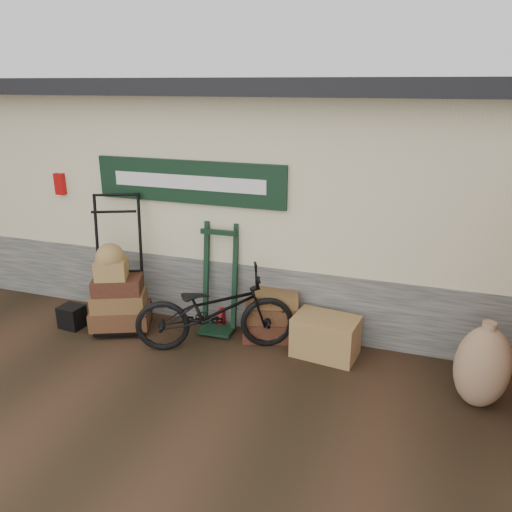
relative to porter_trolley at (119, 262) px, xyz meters
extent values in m
plane|color=black|center=(1.17, -0.55, -0.91)|extent=(80.00, 80.00, 0.00)
cube|color=#4C4C47|center=(1.17, 2.20, -0.46)|extent=(14.00, 3.54, 0.90)
cube|color=beige|center=(1.17, 2.20, 1.04)|extent=(14.00, 3.50, 2.10)
cube|color=black|center=(1.17, 2.05, 2.19)|extent=(14.40, 4.10, 0.20)
cube|color=black|center=(0.87, 0.42, 1.04)|extent=(2.60, 0.06, 0.55)
cube|color=white|center=(0.87, 0.38, 1.04)|extent=(2.10, 0.01, 0.18)
cube|color=#AE0C0C|center=(-1.13, 0.42, 0.89)|extent=(0.14, 0.10, 0.30)
cube|color=olive|center=(2.79, 0.08, -0.66)|extent=(0.82, 0.59, 0.49)
cube|color=black|center=(-0.61, -0.31, -0.75)|extent=(0.33, 0.29, 0.30)
imported|color=black|center=(1.45, -0.19, -0.34)|extent=(1.40, 2.06, 1.13)
ellipsoid|color=#886749|center=(4.47, -0.42, -0.46)|extent=(0.65, 0.58, 0.89)
camera|label=1|loc=(3.72, -5.28, 2.24)|focal=35.00mm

